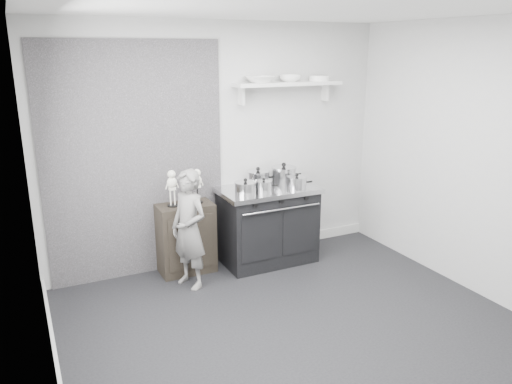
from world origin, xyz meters
TOP-DOWN VIEW (x-y plane):
  - ground at (0.00, 0.00)m, footprint 4.00×4.00m
  - room_shell at (-0.09, 0.15)m, footprint 4.02×3.62m
  - wall_shelf at (0.80, 1.68)m, footprint 1.30×0.26m
  - stove at (0.45, 1.48)m, footprint 1.11×0.69m
  - side_cabinet at (-0.49, 1.61)m, footprint 0.60×0.35m
  - child at (-0.57, 1.25)m, footprint 0.46×0.54m
  - pot_front_left at (0.12, 1.36)m, footprint 0.32×0.24m
  - pot_back_left at (0.39, 1.62)m, footprint 0.35×0.27m
  - pot_back_right at (0.69, 1.55)m, footprint 0.38×0.29m
  - pot_front_right at (0.71, 1.28)m, footprint 0.31×0.23m
  - pot_front_center at (0.33, 1.34)m, footprint 0.28×0.19m
  - skeleton_full at (-0.62, 1.61)m, footprint 0.13×0.08m
  - skeleton_torso at (-0.34, 1.61)m, footprint 0.12×0.08m
  - bowl_large at (0.44, 1.67)m, footprint 0.31×0.31m
  - bowl_small at (0.82, 1.67)m, footprint 0.25×0.25m
  - plate_stack at (1.21, 1.67)m, footprint 0.24×0.24m

SIDE VIEW (x-z plane):
  - ground at x=0.00m, z-range 0.00..0.00m
  - side_cabinet at x=-0.49m, z-range 0.00..0.78m
  - stove at x=0.45m, z-range 0.00..0.89m
  - child at x=-0.57m, z-range 0.00..1.25m
  - pot_front_center at x=0.33m, z-range 0.87..1.03m
  - pot_front_left at x=0.12m, z-range 0.87..1.04m
  - pot_front_right at x=0.71m, z-range 0.87..1.05m
  - pot_back_left at x=0.39m, z-range 0.87..1.08m
  - pot_back_right at x=0.69m, z-range 0.86..1.12m
  - skeleton_torso at x=-0.34m, z-range 0.78..1.22m
  - skeleton_full at x=-0.62m, z-range 0.78..1.24m
  - room_shell at x=-0.09m, z-range 0.28..2.99m
  - wall_shelf at x=0.80m, z-range 1.89..2.13m
  - plate_stack at x=1.21m, z-range 2.04..2.10m
  - bowl_large at x=0.44m, z-range 2.04..2.12m
  - bowl_small at x=0.82m, z-range 2.04..2.12m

